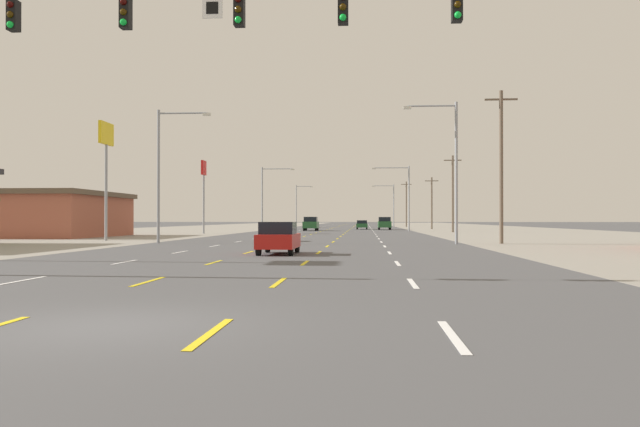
% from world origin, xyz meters
% --- Properties ---
extents(ground_plane, '(572.00, 572.00, 0.00)m').
position_xyz_m(ground_plane, '(0.00, 66.00, 0.00)').
color(ground_plane, '#4C4C4F').
extents(lot_apron_left, '(28.00, 440.00, 0.01)m').
position_xyz_m(lot_apron_left, '(-24.75, 66.00, 0.00)').
color(lot_apron_left, gray).
rests_on(lot_apron_left, ground).
extents(lot_apron_right, '(28.00, 440.00, 0.01)m').
position_xyz_m(lot_apron_right, '(24.75, 66.00, 0.00)').
color(lot_apron_right, gray).
rests_on(lot_apron_right, ground).
extents(lane_markings, '(10.64, 227.60, 0.01)m').
position_xyz_m(lane_markings, '(0.00, 104.50, 0.01)').
color(lane_markings, white).
rests_on(lane_markings, ground).
extents(signal_span_wire, '(26.18, 0.53, 9.85)m').
position_xyz_m(signal_span_wire, '(0.04, 8.89, 5.79)').
color(signal_span_wire, brown).
rests_on(signal_span_wire, ground).
extents(hatchback_center_turn_nearest, '(1.72, 3.90, 1.54)m').
position_xyz_m(hatchback_center_turn_nearest, '(-0.07, 20.59, 0.78)').
color(hatchback_center_turn_nearest, red).
rests_on(hatchback_center_turn_nearest, ground).
extents(suv_inner_left_near, '(1.98, 4.90, 1.98)m').
position_xyz_m(suv_inner_left_near, '(-3.56, 81.53, 1.03)').
color(suv_inner_left_near, '#235B2D').
rests_on(suv_inner_left_near, ground).
extents(suv_far_right_mid, '(1.98, 4.90, 1.98)m').
position_xyz_m(suv_far_right_mid, '(7.17, 90.49, 1.03)').
color(suv_far_right_mid, '#235B2D').
rests_on(suv_far_right_mid, ground).
extents(sedan_inner_right_midfar, '(1.80, 4.50, 1.46)m').
position_xyz_m(sedan_inner_right_midfar, '(3.67, 94.52, 0.76)').
color(sedan_inner_right_midfar, '#235B2D').
rests_on(sedan_inner_right_midfar, ground).
extents(hatchback_far_left_far, '(1.72, 3.90, 1.54)m').
position_xyz_m(hatchback_far_left_far, '(-6.79, 117.71, 0.78)').
color(hatchback_far_left_far, silver).
rests_on(hatchback_far_left_far, ground).
extents(storefront_left_row_1, '(14.42, 15.02, 4.23)m').
position_xyz_m(storefront_left_row_1, '(-27.04, 48.90, 2.13)').
color(storefront_left_row_1, '#A35642').
rests_on(storefront_left_row_1, ground).
extents(pole_sign_left_row_1, '(0.24, 2.47, 9.18)m').
position_xyz_m(pole_sign_left_row_1, '(-15.98, 38.76, 7.12)').
color(pole_sign_left_row_1, gray).
rests_on(pole_sign_left_row_1, ground).
extents(pole_sign_left_row_2, '(0.24, 1.63, 8.38)m').
position_xyz_m(pole_sign_left_row_2, '(-14.36, 62.80, 6.15)').
color(pole_sign_left_row_2, gray).
rests_on(pole_sign_left_row_2, ground).
extents(streetlight_left_row_0, '(3.74, 0.26, 9.21)m').
position_xyz_m(streetlight_left_row_0, '(-9.78, 33.60, 5.32)').
color(streetlight_left_row_0, gray).
rests_on(streetlight_left_row_0, ground).
extents(streetlight_right_row_0, '(3.62, 0.26, 9.51)m').
position_xyz_m(streetlight_right_row_0, '(9.80, 33.60, 5.46)').
color(streetlight_right_row_0, gray).
rests_on(streetlight_right_row_0, ground).
extents(streetlight_left_row_1, '(4.63, 0.26, 8.90)m').
position_xyz_m(streetlight_left_row_1, '(-9.62, 78.80, 5.26)').
color(streetlight_left_row_1, gray).
rests_on(streetlight_left_row_1, ground).
extents(streetlight_right_row_1, '(5.16, 0.26, 8.96)m').
position_xyz_m(streetlight_right_row_1, '(9.52, 78.80, 5.35)').
color(streetlight_right_row_1, gray).
rests_on(streetlight_right_row_1, ground).
extents(streetlight_left_row_2, '(3.56, 0.26, 8.76)m').
position_xyz_m(streetlight_left_row_2, '(-9.79, 124.01, 5.07)').
color(streetlight_left_row_2, gray).
rests_on(streetlight_left_row_2, ground).
extents(streetlight_right_row_2, '(4.57, 0.26, 8.82)m').
position_xyz_m(streetlight_right_row_2, '(9.62, 124.01, 5.21)').
color(streetlight_right_row_2, gray).
rests_on(streetlight_right_row_2, ground).
extents(utility_pole_right_row_0, '(2.20, 0.26, 10.39)m').
position_xyz_m(utility_pole_right_row_0, '(13.28, 34.48, 5.39)').
color(utility_pole_right_row_0, brown).
rests_on(utility_pole_right_row_0, ground).
extents(utility_pole_right_row_1, '(2.20, 0.26, 9.71)m').
position_xyz_m(utility_pole_right_row_1, '(15.19, 72.35, 5.05)').
color(utility_pole_right_row_1, brown).
rests_on(utility_pole_right_row_1, ground).
extents(utility_pole_right_row_2, '(2.20, 0.26, 8.52)m').
position_xyz_m(utility_pole_right_row_2, '(15.07, 96.42, 4.45)').
color(utility_pole_right_row_2, brown).
rests_on(utility_pole_right_row_2, ground).
extents(utility_pole_right_row_3, '(2.20, 0.26, 9.60)m').
position_xyz_m(utility_pole_right_row_3, '(12.92, 126.90, 5.00)').
color(utility_pole_right_row_3, brown).
rests_on(utility_pole_right_row_3, ground).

